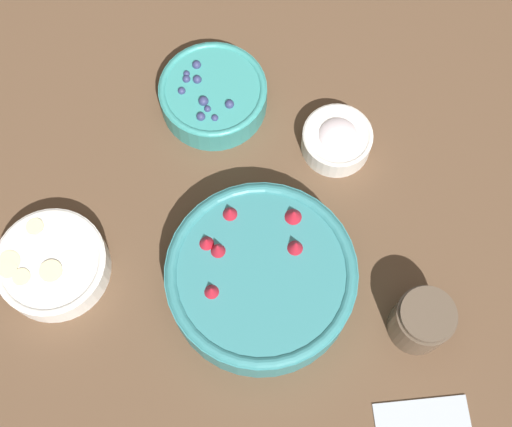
{
  "coord_description": "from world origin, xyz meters",
  "views": [
    {
      "loc": [
        0.08,
        -0.33,
        1.01
      ],
      "look_at": [
        -0.01,
        0.02,
        0.04
      ],
      "focal_mm": 50.0,
      "sensor_mm": 36.0,
      "label": 1
    }
  ],
  "objects_px": {
    "bowl_blueberries": "(213,94)",
    "bowl_cream": "(337,139)",
    "bowl_strawberries": "(261,277)",
    "jar_chocolate": "(421,321)",
    "bowl_bananas": "(52,264)"
  },
  "relations": [
    {
      "from": "bowl_cream",
      "to": "jar_chocolate",
      "type": "xyz_separation_m",
      "value": [
        0.17,
        -0.25,
        0.01
      ]
    },
    {
      "from": "bowl_blueberries",
      "to": "bowl_bananas",
      "type": "xyz_separation_m",
      "value": [
        -0.15,
        -0.32,
        -0.0
      ]
    },
    {
      "from": "bowl_strawberries",
      "to": "jar_chocolate",
      "type": "distance_m",
      "value": 0.23
    },
    {
      "from": "bowl_strawberries",
      "to": "bowl_bananas",
      "type": "distance_m",
      "value": 0.3
    },
    {
      "from": "bowl_strawberries",
      "to": "bowl_cream",
      "type": "distance_m",
      "value": 0.25
    },
    {
      "from": "bowl_bananas",
      "to": "bowl_cream",
      "type": "height_order",
      "value": "bowl_cream"
    },
    {
      "from": "bowl_bananas",
      "to": "jar_chocolate",
      "type": "xyz_separation_m",
      "value": [
        0.53,
        0.04,
        0.01
      ]
    },
    {
      "from": "bowl_blueberries",
      "to": "bowl_bananas",
      "type": "bearing_deg",
      "value": -115.32
    },
    {
      "from": "bowl_bananas",
      "to": "jar_chocolate",
      "type": "bearing_deg",
      "value": 4.68
    },
    {
      "from": "bowl_blueberries",
      "to": "bowl_cream",
      "type": "height_order",
      "value": "bowl_blueberries"
    },
    {
      "from": "bowl_strawberries",
      "to": "bowl_blueberries",
      "type": "bearing_deg",
      "value": 117.87
    },
    {
      "from": "jar_chocolate",
      "to": "bowl_bananas",
      "type": "bearing_deg",
      "value": -175.32
    },
    {
      "from": "bowl_blueberries",
      "to": "jar_chocolate",
      "type": "height_order",
      "value": "jar_chocolate"
    },
    {
      "from": "bowl_strawberries",
      "to": "bowl_cream",
      "type": "xyz_separation_m",
      "value": [
        0.06,
        0.24,
        -0.02
      ]
    },
    {
      "from": "bowl_blueberries",
      "to": "bowl_bananas",
      "type": "height_order",
      "value": "bowl_blueberries"
    }
  ]
}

